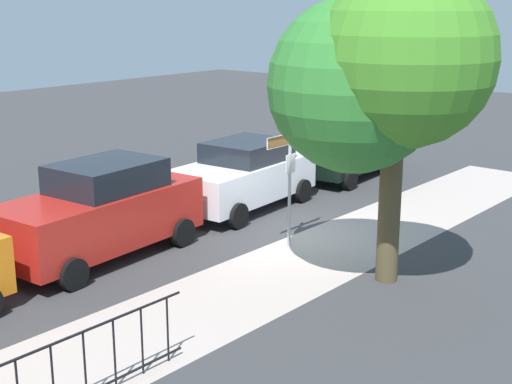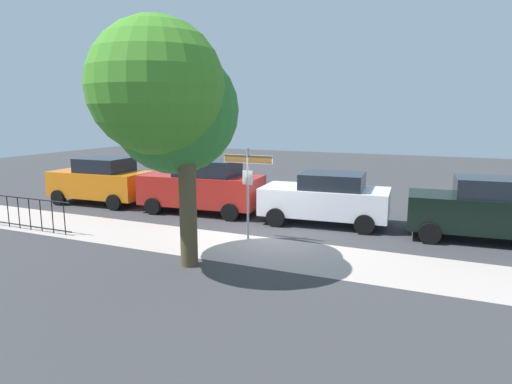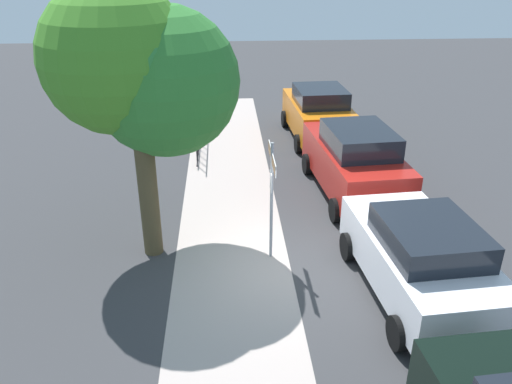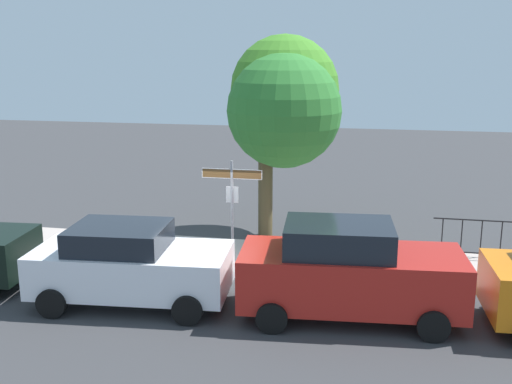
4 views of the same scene
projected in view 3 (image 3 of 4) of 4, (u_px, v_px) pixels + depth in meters
The scene contains 8 objects.
ground_plane at pixel (290, 265), 11.63m from camera, with size 60.00×60.00×0.00m, color #38383A.
sidewalk_strip at pixel (231, 224), 13.35m from camera, with size 24.00×2.60×0.00m, color #B3A39A.
street_sign at pixel (272, 179), 11.12m from camera, with size 1.58×0.07×2.79m.
shade_tree at pixel (141, 70), 10.79m from camera, with size 3.36×4.16×6.00m.
car_white at pixel (421, 257), 10.25m from camera, with size 4.45×2.44×1.79m.
car_red at pixel (355, 161), 14.51m from camera, with size 4.77×2.41×2.05m.
car_orange at pixel (318, 113), 18.84m from camera, with size 4.24×2.33×1.95m.
iron_fence at pixel (199, 128), 18.61m from camera, with size 5.12×0.04×1.07m.
Camera 3 is at (-9.69, 1.40, 6.53)m, focal length 36.16 mm.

